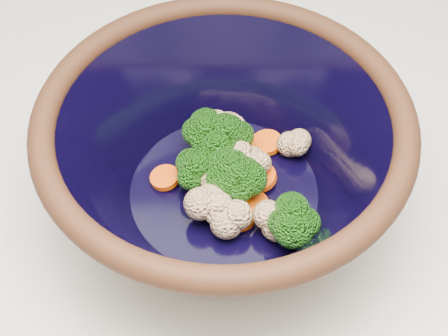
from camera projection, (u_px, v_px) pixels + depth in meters
name	position (u px, v px, depth m)	size (l,w,h in m)	color
mixing_bowl	(224.00, 159.00, 0.55)	(0.33, 0.33, 0.14)	black
vegetable_pile	(234.00, 168.00, 0.57)	(0.15, 0.16, 0.06)	#608442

